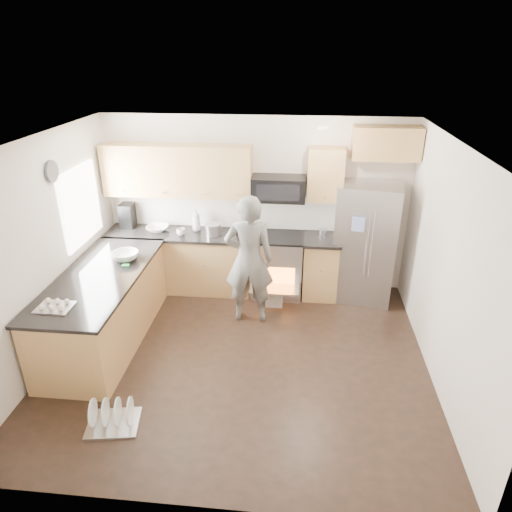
# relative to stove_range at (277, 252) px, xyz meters

# --- Properties ---
(ground) EXTENTS (4.50, 4.50, 0.00)m
(ground) POSITION_rel_stove_range_xyz_m (-0.35, -1.69, -0.68)
(ground) COLOR black
(ground) RESTS_ON ground
(room_shell) EXTENTS (4.54, 4.04, 2.62)m
(room_shell) POSITION_rel_stove_range_xyz_m (-0.39, -1.68, 1.00)
(room_shell) COLOR silver
(room_shell) RESTS_ON ground
(back_cabinet_run) EXTENTS (4.45, 0.64, 2.50)m
(back_cabinet_run) POSITION_rel_stove_range_xyz_m (-0.94, 0.06, 0.29)
(back_cabinet_run) COLOR #B07D46
(back_cabinet_run) RESTS_ON ground
(peninsula) EXTENTS (0.96, 2.36, 1.03)m
(peninsula) POSITION_rel_stove_range_xyz_m (-2.10, -1.44, -0.21)
(peninsula) COLOR #B07D46
(peninsula) RESTS_ON ground
(stove_range) EXTENTS (0.76, 0.97, 1.79)m
(stove_range) POSITION_rel_stove_range_xyz_m (0.00, 0.00, 0.00)
(stove_range) COLOR #B7B7BC
(stove_range) RESTS_ON ground
(refrigerator) EXTENTS (0.96, 0.81, 1.75)m
(refrigerator) POSITION_rel_stove_range_xyz_m (1.28, 0.00, 0.20)
(refrigerator) COLOR #B7B7BC
(refrigerator) RESTS_ON ground
(person) EXTENTS (0.68, 0.47, 1.79)m
(person) POSITION_rel_stove_range_xyz_m (-0.33, -0.77, 0.22)
(person) COLOR slate
(person) RESTS_ON ground
(dish_rack) EXTENTS (0.57, 0.48, 0.31)m
(dish_rack) POSITION_rel_stove_range_xyz_m (-1.47, -2.89, -0.59)
(dish_rack) COLOR #B7B7BC
(dish_rack) RESTS_ON ground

